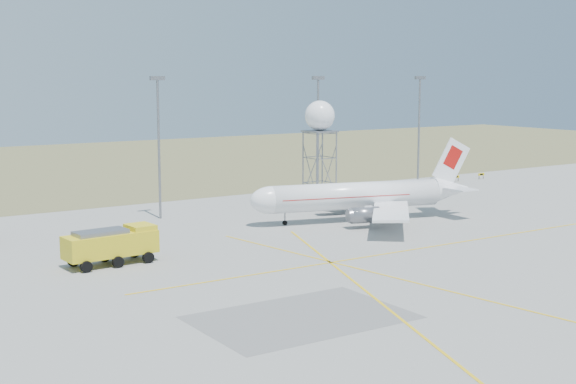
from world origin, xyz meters
TOP-DOWN VIEW (x-y plane):
  - grass_strip at (0.00, 140.00)m, footprint 400.00×120.00m
  - mast_b at (-10.00, 66.00)m, footprint 2.20×0.50m
  - mast_c at (18.00, 66.00)m, footprint 2.20×0.50m
  - mast_d at (40.00, 66.00)m, footprint 2.20×0.50m
  - taxi_sign_near at (55.60, 72.00)m, footprint 1.60×0.17m
  - taxi_sign_far at (62.60, 72.00)m, footprint 1.60×0.17m
  - airliner_main at (12.97, 48.80)m, footprint 33.61×31.97m
  - radar_tower at (14.63, 60.78)m, footprint 4.63×4.63m
  - fire_truck at (-26.24, 42.54)m, footprint 10.40×4.64m

SIDE VIEW (x-z plane):
  - grass_strip at x=0.00m, z-range 0.00..0.03m
  - taxi_sign_near at x=55.60m, z-range 0.29..1.49m
  - taxi_sign_far at x=62.60m, z-range 0.29..1.49m
  - fire_truck at x=-26.24m, z-range -0.08..3.99m
  - airliner_main at x=12.97m, z-range -2.24..9.32m
  - radar_tower at x=14.63m, z-range 1.03..17.80m
  - mast_b at x=-10.00m, z-range 1.82..22.32m
  - mast_c at x=18.00m, z-range 1.82..22.32m
  - mast_d at x=40.00m, z-range 1.82..22.32m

